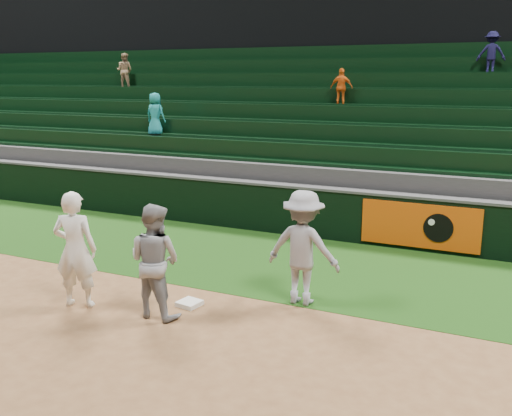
% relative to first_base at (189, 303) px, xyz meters
% --- Properties ---
extents(ground, '(70.00, 70.00, 0.00)m').
position_rel_first_base_xyz_m(ground, '(0.02, -0.16, -0.04)').
color(ground, brown).
rests_on(ground, ground).
extents(foul_grass, '(36.00, 4.20, 0.01)m').
position_rel_first_base_xyz_m(foul_grass, '(0.02, 2.84, -0.04)').
color(foul_grass, '#14380E').
rests_on(foul_grass, ground).
extents(upper_deck, '(40.00, 12.00, 12.00)m').
position_rel_first_base_xyz_m(upper_deck, '(0.02, 17.29, 5.96)').
color(upper_deck, black).
rests_on(upper_deck, ground).
extents(first_base, '(0.41, 0.41, 0.08)m').
position_rel_first_base_xyz_m(first_base, '(0.00, 0.00, 0.00)').
color(first_base, white).
rests_on(first_base, ground).
extents(first_baseman, '(0.85, 0.69, 2.00)m').
position_rel_first_base_xyz_m(first_baseman, '(-1.72, -0.79, 0.96)').
color(first_baseman, white).
rests_on(first_baseman, ground).
extents(baserunner, '(0.96, 0.77, 1.88)m').
position_rel_first_base_xyz_m(baserunner, '(-0.28, -0.57, 0.90)').
color(baserunner, gray).
rests_on(baserunner, ground).
extents(base_coach, '(1.28, 0.74, 1.98)m').
position_rel_first_base_xyz_m(base_coach, '(1.71, 0.94, 0.96)').
color(base_coach, '#90919C').
rests_on(base_coach, foul_grass).
extents(field_wall, '(36.00, 0.45, 1.25)m').
position_rel_first_base_xyz_m(field_wall, '(0.04, 5.04, 0.59)').
color(field_wall, black).
rests_on(field_wall, ground).
extents(stadium_seating, '(36.00, 5.95, 5.08)m').
position_rel_first_base_xyz_m(stadium_seating, '(0.02, 8.81, 1.66)').
color(stadium_seating, '#313133').
rests_on(stadium_seating, ground).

